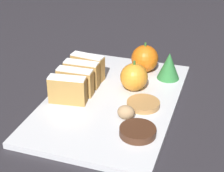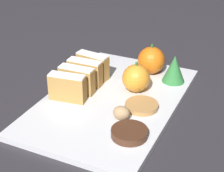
{
  "view_description": "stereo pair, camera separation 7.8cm",
  "coord_description": "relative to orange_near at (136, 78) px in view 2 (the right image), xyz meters",
  "views": [
    {
      "loc": [
        0.22,
        -0.65,
        0.41
      ],
      "look_at": [
        0.0,
        0.0,
        0.04
      ],
      "focal_mm": 60.0,
      "sensor_mm": 36.0,
      "label": 1
    },
    {
      "loc": [
        0.29,
        -0.62,
        0.41
      ],
      "look_at": [
        0.0,
        0.0,
        0.04
      ],
      "focal_mm": 60.0,
      "sensor_mm": 36.0,
      "label": 2
    }
  ],
  "objects": [
    {
      "name": "stollen_slice_second",
      "position": [
        -0.11,
        -0.06,
        -0.0
      ],
      "size": [
        0.08,
        0.03,
        0.06
      ],
      "color": "#B28442",
      "rests_on": "serving_platter"
    },
    {
      "name": "evergreen_sprig",
      "position": [
        0.06,
        0.08,
        0.0
      ],
      "size": [
        0.05,
        0.05,
        0.06
      ],
      "color": "#2D7538",
      "rests_on": "serving_platter"
    },
    {
      "name": "chocolate_cookie",
      "position": [
        0.05,
        -0.16,
        -0.02
      ],
      "size": [
        0.07,
        0.07,
        0.01
      ],
      "color": "#472819",
      "rests_on": "serving_platter"
    },
    {
      "name": "walnut",
      "position": [
        0.02,
        -0.12,
        -0.02
      ],
      "size": [
        0.03,
        0.03,
        0.03
      ],
      "color": "tan",
      "rests_on": "serving_platter"
    },
    {
      "name": "ground_plane",
      "position": [
        -0.03,
        -0.05,
        -0.04
      ],
      "size": [
        6.0,
        6.0,
        0.0
      ],
      "primitive_type": "plane",
      "color": "#28262B"
    },
    {
      "name": "stollen_slice_third",
      "position": [
        -0.11,
        -0.02,
        -0.0
      ],
      "size": [
        0.08,
        0.03,
        0.06
      ],
      "color": "#B28442",
      "rests_on": "serving_platter"
    },
    {
      "name": "stollen_slice_fourth",
      "position": [
        -0.12,
        0.02,
        -0.0
      ],
      "size": [
        0.08,
        0.03,
        0.06
      ],
      "color": "#B28442",
      "rests_on": "serving_platter"
    },
    {
      "name": "serving_platter",
      "position": [
        -0.03,
        -0.05,
        -0.04
      ],
      "size": [
        0.27,
        0.42,
        0.01
      ],
      "color": "silver",
      "rests_on": "ground_plane"
    },
    {
      "name": "orange_far",
      "position": [
        -0.0,
        0.1,
        0.0
      ],
      "size": [
        0.06,
        0.06,
        0.07
      ],
      "color": "orange",
      "rests_on": "serving_platter"
    },
    {
      "name": "orange_near",
      "position": [
        0.0,
        0.0,
        0.0
      ],
      "size": [
        0.06,
        0.06,
        0.07
      ],
      "color": "orange",
      "rests_on": "serving_platter"
    },
    {
      "name": "gingerbread_cookie",
      "position": [
        0.04,
        -0.06,
        -0.03
      ],
      "size": [
        0.07,
        0.07,
        0.01
      ],
      "color": "#B27F47",
      "rests_on": "serving_platter"
    },
    {
      "name": "stollen_slice_front",
      "position": [
        -0.11,
        -0.1,
        -0.0
      ],
      "size": [
        0.08,
        0.04,
        0.06
      ],
      "color": "#B28442",
      "rests_on": "serving_platter"
    }
  ]
}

